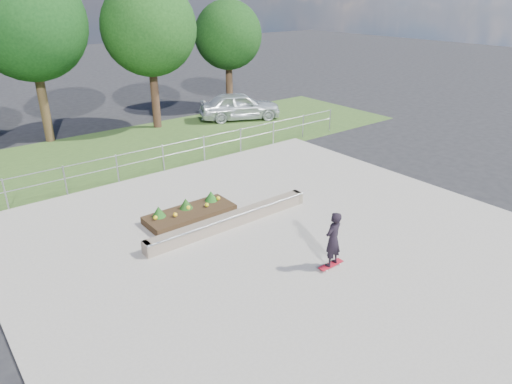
# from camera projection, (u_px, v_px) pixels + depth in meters

# --- Properties ---
(ground) EXTENTS (120.00, 120.00, 0.00)m
(ground) POSITION_uv_depth(u_px,v_px,m) (281.00, 242.00, 13.83)
(ground) COLOR black
(ground) RESTS_ON ground
(grass_verge) EXTENTS (30.00, 8.00, 0.02)m
(grass_verge) POSITION_uv_depth(u_px,v_px,m) (130.00, 151.00, 21.74)
(grass_verge) COLOR #304C1E
(grass_verge) RESTS_ON ground
(concrete_slab) EXTENTS (15.00, 15.00, 0.06)m
(concrete_slab) POSITION_uv_depth(u_px,v_px,m) (281.00, 242.00, 13.82)
(concrete_slab) COLOR gray
(concrete_slab) RESTS_ON ground
(fence) EXTENTS (20.06, 0.06, 1.20)m
(fence) POSITION_uv_depth(u_px,v_px,m) (163.00, 155.00, 18.91)
(fence) COLOR gray
(fence) RESTS_ON ground
(tree_mid_left) EXTENTS (5.25, 5.25, 8.25)m
(tree_mid_left) POSITION_uv_depth(u_px,v_px,m) (29.00, 24.00, 20.95)
(tree_mid_left) COLOR #362615
(tree_mid_left) RESTS_ON ground
(tree_mid_right) EXTENTS (4.90, 4.90, 7.70)m
(tree_mid_right) POSITION_uv_depth(u_px,v_px,m) (149.00, 28.00, 23.49)
(tree_mid_right) COLOR #301D13
(tree_mid_right) RESTS_ON ground
(tree_far_right) EXTENTS (4.20, 4.20, 6.60)m
(tree_far_right) POSITION_uv_depth(u_px,v_px,m) (228.00, 35.00, 28.26)
(tree_far_right) COLOR #342115
(tree_far_right) RESTS_ON ground
(grind_ledge) EXTENTS (6.00, 0.44, 0.43)m
(grind_ledge) POSITION_uv_depth(u_px,v_px,m) (231.00, 220.00, 14.61)
(grind_ledge) COLOR #695B4D
(grind_ledge) RESTS_ON concrete_slab
(planter_bed) EXTENTS (3.00, 1.20, 0.61)m
(planter_bed) POSITION_uv_depth(u_px,v_px,m) (189.00, 212.00, 15.18)
(planter_bed) COLOR black
(planter_bed) RESTS_ON concrete_slab
(skateboarder) EXTENTS (0.80, 0.46, 1.65)m
(skateboarder) POSITION_uv_depth(u_px,v_px,m) (333.00, 239.00, 12.15)
(skateboarder) COLOR white
(skateboarder) RESTS_ON concrete_slab
(parked_car) EXTENTS (5.07, 3.68, 1.61)m
(parked_car) POSITION_uv_depth(u_px,v_px,m) (240.00, 106.00, 26.84)
(parked_car) COLOR silver
(parked_car) RESTS_ON ground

